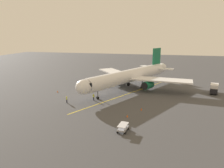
% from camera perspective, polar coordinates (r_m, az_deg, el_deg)
% --- Properties ---
extents(ground_plane, '(220.00, 220.00, 0.00)m').
position_cam_1_polar(ground_plane, '(64.25, 4.34, -1.42)').
color(ground_plane, '#424244').
extents(apron_lead_in_line, '(19.10, 35.37, 0.01)m').
position_cam_1_polar(apron_lead_in_line, '(58.88, 3.82, -2.80)').
color(apron_lead_in_line, yellow).
rests_on(apron_lead_in_line, ground).
extents(airplane, '(31.24, 37.10, 11.50)m').
position_cam_1_polar(airplane, '(63.92, 4.91, 2.17)').
color(airplane, white).
rests_on(airplane, ground).
extents(ground_crew_marshaller, '(0.34, 0.45, 1.71)m').
position_cam_1_polar(ground_crew_marshaller, '(52.69, -12.07, -4.04)').
color(ground_crew_marshaller, '#23232D').
rests_on(ground_crew_marshaller, ground).
extents(ground_crew_wing_walker, '(0.47, 0.40, 1.71)m').
position_cam_1_polar(ground_crew_wing_walker, '(53.61, -4.96, -3.48)').
color(ground_crew_wing_walker, '#23232D').
rests_on(ground_crew_wing_walker, ground).
extents(baggage_cart_near_nose, '(1.84, 2.76, 1.27)m').
position_cam_1_polar(baggage_cart_near_nose, '(37.29, 2.98, -11.66)').
color(baggage_cart_near_nose, '#9E9EA3').
rests_on(baggage_cart_near_nose, ground).
extents(box_truck_portside, '(3.01, 4.94, 2.62)m').
position_cam_1_polar(box_truck_portside, '(65.89, 25.74, -1.13)').
color(box_truck_portside, black).
rests_on(box_truck_portside, ground).
extents(safety_cone_nose_left, '(0.32, 0.32, 0.55)m').
position_cam_1_polar(safety_cone_nose_left, '(43.33, 4.13, -8.52)').
color(safety_cone_nose_left, '#F2590F').
rests_on(safety_cone_nose_left, ground).
extents(safety_cone_nose_right, '(0.32, 0.32, 0.55)m').
position_cam_1_polar(safety_cone_nose_right, '(62.75, -14.46, -1.92)').
color(safety_cone_nose_right, '#F2590F').
rests_on(safety_cone_nose_right, ground).
extents(safety_cone_wing_port, '(0.32, 0.32, 0.55)m').
position_cam_1_polar(safety_cone_wing_port, '(47.30, 7.89, -6.69)').
color(safety_cone_wing_port, '#F2590F').
rests_on(safety_cone_wing_port, ground).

